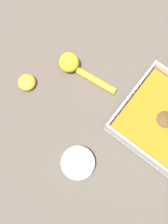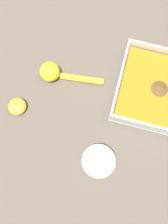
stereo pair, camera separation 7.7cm
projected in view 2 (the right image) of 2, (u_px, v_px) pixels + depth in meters
The scene contains 5 objects.
ground_plane at pixel (153, 89), 0.82m from camera, with size 4.00×4.00×0.00m, color brown.
square_dish at pixel (158, 90), 0.79m from camera, with size 0.25×0.25×0.06m.
spice_bowl at pixel (98, 161), 0.75m from camera, with size 0.10×0.10×0.03m.
lemon_squeezer at pixel (56, 73), 0.80m from camera, with size 0.06×0.20×0.06m.
lemon_half at pixel (17, 106), 0.79m from camera, with size 0.05×0.05×0.03m.
Camera 2 is at (0.32, -0.14, 0.77)m, focal length 42.00 mm.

